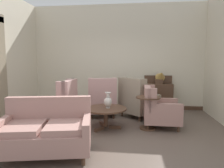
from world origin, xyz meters
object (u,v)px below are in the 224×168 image
object	(u,v)px
sideboard	(158,95)
porcelain_vase	(108,101)
armchair_near_window	(158,110)
armchair_far_left	(137,101)
side_table	(148,110)
armchair_near_sideboard	(61,108)
coffee_table	(106,111)
armchair_foreground_right	(102,100)
gramophone	(160,77)
settee	(46,131)

from	to	relation	value
sideboard	porcelain_vase	bearing A→B (deg)	-125.24
porcelain_vase	sideboard	xyz separation A→B (m)	(1.31, 1.86, -0.14)
porcelain_vase	armchair_near_window	distance (m)	1.21
armchair_far_left	side_table	xyz separation A→B (m)	(0.24, -1.01, 0.00)
porcelain_vase	armchair_near_sideboard	size ratio (longest dim) A/B	0.32
coffee_table	porcelain_vase	xyz separation A→B (m)	(0.05, 0.00, 0.23)
armchair_foreground_right	side_table	distance (m)	1.53
coffee_table	armchair_near_window	world-z (taller)	armchair_near_window
armchair_foreground_right	porcelain_vase	bearing A→B (deg)	94.37
armchair_foreground_right	armchair_far_left	world-z (taller)	armchair_far_left
side_table	gramophone	bearing A→B (deg)	75.31
settee	gramophone	world-z (taller)	gramophone
armchair_foreground_right	gramophone	bearing A→B (deg)	-167.67
side_table	gramophone	size ratio (longest dim) A/B	1.59
coffee_table	armchair_far_left	size ratio (longest dim) A/B	0.80
coffee_table	settee	xyz separation A→B (m)	(-0.77, -1.45, -0.01)
settee	armchair_near_sideboard	world-z (taller)	armchair_near_sideboard
sideboard	coffee_table	bearing A→B (deg)	-126.31
porcelain_vase	armchair_near_sideboard	world-z (taller)	armchair_near_sideboard
armchair_far_left	sideboard	distance (m)	1.02
armchair_near_sideboard	armchair_far_left	xyz separation A→B (m)	(1.77, 1.11, -0.02)
side_table	armchair_near_window	bearing A→B (deg)	35.87
side_table	armchair_far_left	bearing A→B (deg)	103.48
sideboard	armchair_near_sideboard	bearing A→B (deg)	-141.83
coffee_table	side_table	world-z (taller)	side_table
porcelain_vase	gramophone	world-z (taller)	gramophone
coffee_table	armchair_foreground_right	bearing A→B (deg)	104.34
porcelain_vase	armchair_near_sideboard	xyz separation A→B (m)	(-1.11, -0.04, -0.17)
armchair_near_window	gramophone	distance (m)	1.68
armchair_near_sideboard	sideboard	xyz separation A→B (m)	(2.42, 1.90, 0.03)
coffee_table	porcelain_vase	distance (m)	0.24
armchair_foreground_right	armchair_near_sideboard	bearing A→B (deg)	39.45
coffee_table	gramophone	size ratio (longest dim) A/B	2.04
armchair_foreground_right	armchair_near_window	distance (m)	1.65
armchair_far_left	gramophone	bearing A→B (deg)	-91.58
gramophone	sideboard	bearing A→B (deg)	117.70
porcelain_vase	gramophone	distance (m)	2.28
porcelain_vase	armchair_near_sideboard	distance (m)	1.12
side_table	gramophone	xyz separation A→B (m)	(0.45, 1.71, 0.63)
settee	armchair_far_left	distance (m)	2.93
armchair_near_sideboard	armchair_far_left	size ratio (longest dim) A/B	0.93
porcelain_vase	armchair_near_window	size ratio (longest dim) A/B	0.38
coffee_table	settee	world-z (taller)	settee
settee	armchair_foreground_right	bearing A→B (deg)	66.17
settee	side_table	distance (m)	2.30
settee	gramophone	size ratio (longest dim) A/B	3.41
coffee_table	gramophone	bearing A→B (deg)	51.51
settee	armchair_far_left	world-z (taller)	armchair_far_left
armchair_near_window	armchair_near_sideboard	world-z (taller)	armchair_near_sideboard
settee	sideboard	xyz separation A→B (m)	(2.14, 3.31, 0.10)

